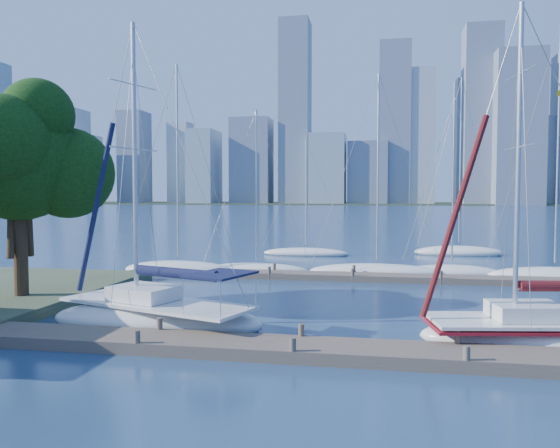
# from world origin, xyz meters

# --- Properties ---
(ground) EXTENTS (700.00, 700.00, 0.00)m
(ground) POSITION_xyz_m (0.00, 0.00, 0.00)
(ground) COLOR #172949
(ground) RESTS_ON ground
(near_dock) EXTENTS (26.00, 2.00, 0.40)m
(near_dock) POSITION_xyz_m (0.00, 0.00, 0.20)
(near_dock) COLOR brown
(near_dock) RESTS_ON ground
(far_dock) EXTENTS (30.00, 1.80, 0.36)m
(far_dock) POSITION_xyz_m (2.00, 16.00, 0.18)
(far_dock) COLOR brown
(far_dock) RESTS_ON ground
(far_shore) EXTENTS (800.00, 100.00, 1.50)m
(far_shore) POSITION_xyz_m (0.00, 320.00, 0.00)
(far_shore) COLOR #38472D
(far_shore) RESTS_ON ground
(tree) EXTENTS (7.74, 7.05, 10.22)m
(tree) POSITION_xyz_m (-13.56, 5.38, 6.86)
(tree) COLOR black
(tree) RESTS_ON ground
(sailboat_navy) EXTENTS (8.91, 5.37, 12.28)m
(sailboat_navy) POSITION_xyz_m (-5.89, 2.66, 0.93)
(sailboat_navy) COLOR silver
(sailboat_navy) RESTS_ON ground
(sailboat_maroon) EXTENTS (8.31, 3.91, 11.90)m
(sailboat_maroon) POSITION_xyz_m (7.91, 2.45, 0.93)
(sailboat_maroon) COLOR silver
(sailboat_maroon) RESTS_ON ground
(bg_boat_0) EXTENTS (7.71, 3.79, 13.84)m
(bg_boat_0) POSITION_xyz_m (-10.29, 16.55, 0.29)
(bg_boat_0) COLOR silver
(bg_boat_0) RESTS_ON ground
(bg_boat_1) EXTENTS (7.15, 3.94, 10.93)m
(bg_boat_1) POSITION_xyz_m (-5.39, 17.86, 0.22)
(bg_boat_1) COLOR silver
(bg_boat_1) RESTS_ON ground
(bg_boat_2) EXTENTS (8.77, 5.41, 13.00)m
(bg_boat_2) POSITION_xyz_m (2.39, 18.06, 0.25)
(bg_boat_2) COLOR silver
(bg_boat_2) RESTS_ON ground
(bg_boat_3) EXTENTS (6.50, 3.49, 11.46)m
(bg_boat_3) POSITION_xyz_m (7.04, 18.78, 0.24)
(bg_boat_3) COLOR silver
(bg_boat_3) RESTS_ON ground
(bg_boat_4) EXTENTS (7.80, 2.83, 15.52)m
(bg_boat_4) POSITION_xyz_m (12.88, 18.01, 0.30)
(bg_boat_4) COLOR silver
(bg_boat_4) RESTS_ON ground
(bg_boat_6) EXTENTS (7.43, 2.63, 10.03)m
(bg_boat_6) POSITION_xyz_m (-3.62, 28.83, 0.21)
(bg_boat_6) COLOR silver
(bg_boat_6) RESTS_ON ground
(bg_boat_7) EXTENTS (7.74, 4.55, 15.35)m
(bg_boat_7) POSITION_xyz_m (9.20, 31.40, 0.30)
(bg_boat_7) COLOR silver
(bg_boat_7) RESTS_ON ground
(skyline) EXTENTS (502.06, 51.31, 102.71)m
(skyline) POSITION_xyz_m (25.13, 290.14, 34.21)
(skyline) COLOR #7D91A1
(skyline) RESTS_ON ground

